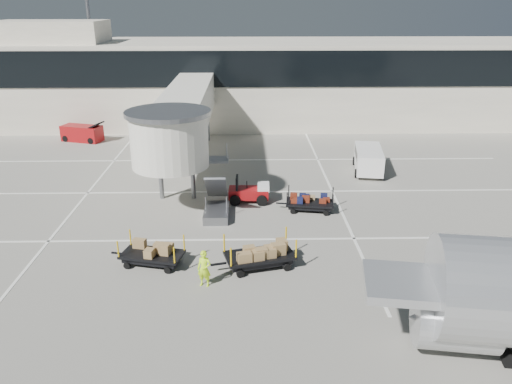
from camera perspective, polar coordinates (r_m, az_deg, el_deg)
ground at (r=24.52m, az=-1.85°, el=-7.55°), size 140.00×140.00×0.00m
lane_markings at (r=33.02m, az=-2.87°, el=0.23°), size 40.00×30.00×0.02m
terminal at (r=52.03m, az=-2.00°, el=12.60°), size 64.00×12.11×15.20m
jet_bridge at (r=34.87m, az=-8.37°, el=8.49°), size 5.70×20.40×6.03m
baggage_tug at (r=30.93m, az=-0.72°, el=-0.06°), size 2.53×1.65×1.63m
suitcase_cart at (r=29.81m, az=6.08°, el=-1.24°), size 3.48×1.81×1.33m
box_cart_near at (r=23.49m, az=0.46°, el=-7.16°), size 4.02×2.34×1.54m
box_cart_far at (r=24.29m, az=-11.76°, el=-6.89°), size 3.62×2.07×1.39m
ground_worker at (r=22.03m, az=-5.94°, el=-8.70°), size 0.69×0.53×1.68m
minivan at (r=37.34m, az=12.72°, el=3.85°), size 2.53×4.72×1.70m
belt_loader at (r=47.22m, az=-19.23°, el=6.35°), size 4.02×2.50×1.82m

